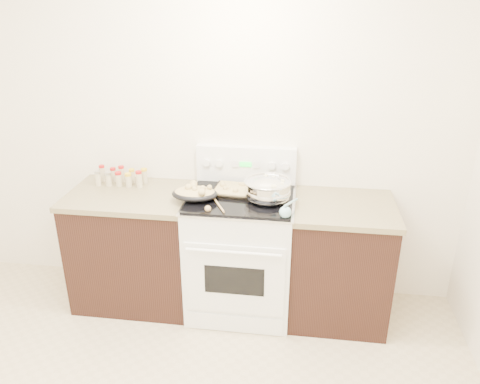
# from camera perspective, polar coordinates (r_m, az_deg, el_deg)

# --- Properties ---
(room_shell) EXTENTS (4.10, 3.60, 2.75)m
(room_shell) POSITION_cam_1_polar(r_m,az_deg,el_deg) (1.89, -16.50, 3.90)
(room_shell) COLOR white
(room_shell) RESTS_ON ground
(counter_left) EXTENTS (0.93, 0.67, 0.92)m
(counter_left) POSITION_cam_1_polar(r_m,az_deg,el_deg) (3.77, -12.55, -6.49)
(counter_left) COLOR black
(counter_left) RESTS_ON ground
(counter_right) EXTENTS (0.73, 0.67, 0.92)m
(counter_right) POSITION_cam_1_polar(r_m,az_deg,el_deg) (3.57, 11.94, -8.21)
(counter_right) COLOR black
(counter_right) RESTS_ON ground
(kitchen_range) EXTENTS (0.78, 0.73, 1.22)m
(kitchen_range) POSITION_cam_1_polar(r_m,az_deg,el_deg) (3.56, 0.12, -7.21)
(kitchen_range) COLOR white
(kitchen_range) RESTS_ON ground
(mixing_bowl) EXTENTS (0.41, 0.41, 0.19)m
(mixing_bowl) POSITION_cam_1_polar(r_m,az_deg,el_deg) (3.27, 3.39, 0.22)
(mixing_bowl) COLOR silver
(mixing_bowl) RESTS_ON kitchen_range
(roasting_pan) EXTENTS (0.34, 0.24, 0.11)m
(roasting_pan) POSITION_cam_1_polar(r_m,az_deg,el_deg) (3.31, -5.53, -0.10)
(roasting_pan) COLOR black
(roasting_pan) RESTS_ON kitchen_range
(baking_sheet) EXTENTS (0.44, 0.32, 0.06)m
(baking_sheet) POSITION_cam_1_polar(r_m,az_deg,el_deg) (3.41, 0.09, 0.23)
(baking_sheet) COLOR black
(baking_sheet) RESTS_ON kitchen_range
(wooden_spoon) EXTENTS (0.14, 0.26, 0.04)m
(wooden_spoon) POSITION_cam_1_polar(r_m,az_deg,el_deg) (3.18, -3.45, -1.80)
(wooden_spoon) COLOR tan
(wooden_spoon) RESTS_ON kitchen_range
(blue_ladle) EXTENTS (0.12, 0.27, 0.10)m
(blue_ladle) POSITION_cam_1_polar(r_m,az_deg,el_deg) (3.07, 5.63, -2.33)
(blue_ladle) COLOR #80B5BF
(blue_ladle) RESTS_ON kitchen_range
(spice_jars) EXTENTS (0.39, 0.14, 0.13)m
(spice_jars) POSITION_cam_1_polar(r_m,az_deg,el_deg) (3.72, -14.29, 1.79)
(spice_jars) COLOR #BFB28C
(spice_jars) RESTS_ON counter_left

